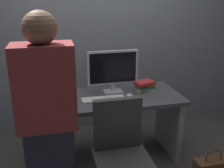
% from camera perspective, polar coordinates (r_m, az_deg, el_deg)
% --- Properties ---
extents(ground_plane, '(9.00, 9.00, 0.00)m').
position_cam_1_polar(ground_plane, '(3.08, -0.22, -15.26)').
color(ground_plane, '#4C4742').
extents(wall_back, '(6.40, 0.10, 3.00)m').
position_cam_1_polar(wall_back, '(3.37, -3.55, 14.92)').
color(wall_back, gray).
rests_on(wall_back, ground).
extents(desk, '(1.46, 0.68, 0.72)m').
position_cam_1_polar(desk, '(2.83, -0.24, -6.78)').
color(desk, '#4C4C51').
rests_on(desk, ground).
extents(office_chair, '(0.52, 0.52, 0.94)m').
position_cam_1_polar(office_chair, '(2.23, 2.07, -16.76)').
color(office_chair, black).
rests_on(office_chair, ground).
extents(person_at_desk, '(0.40, 0.24, 1.64)m').
position_cam_1_polar(person_at_desk, '(1.94, -13.58, -9.02)').
color(person_at_desk, '#262838').
rests_on(person_at_desk, ground).
extents(monitor, '(0.54, 0.14, 0.46)m').
position_cam_1_polar(monitor, '(2.77, 0.19, 3.19)').
color(monitor, silver).
rests_on(monitor, desk).
extents(keyboard, '(0.43, 0.13, 0.02)m').
position_cam_1_polar(keyboard, '(2.64, -1.87, -3.27)').
color(keyboard, white).
rests_on(keyboard, desk).
extents(mouse, '(0.06, 0.10, 0.03)m').
position_cam_1_polar(mouse, '(2.71, 3.81, -2.55)').
color(mouse, white).
rests_on(mouse, desk).
extents(cup_near_keyboard, '(0.06, 0.06, 0.09)m').
position_cam_1_polar(cup_near_keyboard, '(2.56, -10.29, -3.51)').
color(cup_near_keyboard, '#3372B2').
rests_on(cup_near_keyboard, desk).
extents(cup_by_monitor, '(0.07, 0.07, 0.09)m').
position_cam_1_polar(cup_by_monitor, '(2.77, -8.68, -1.58)').
color(cup_by_monitor, '#D84C3F').
rests_on(cup_by_monitor, desk).
extents(book_stack, '(0.24, 0.19, 0.11)m').
position_cam_1_polar(book_stack, '(2.91, 7.09, -0.38)').
color(book_stack, beige).
rests_on(book_stack, desk).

